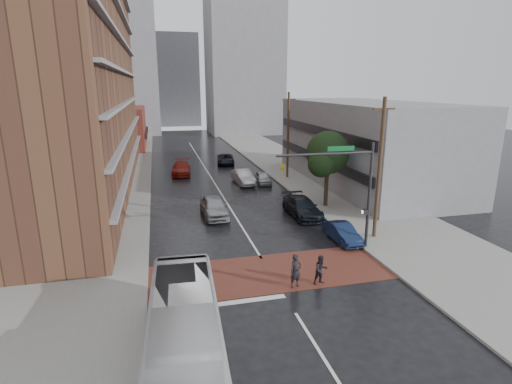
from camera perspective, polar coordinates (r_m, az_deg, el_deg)
name	(u,v)px	position (r m, az deg, el deg)	size (l,w,h in m)	color
ground	(273,276)	(23.64, 2.38, -11.95)	(160.00, 160.00, 0.00)	black
crosswalk	(270,272)	(24.07, 2.04, -11.41)	(14.00, 5.00, 0.02)	maroon
sidewalk_west	(109,185)	(46.77, -20.29, 0.90)	(9.00, 90.00, 0.15)	gray
sidewalk_east	(305,175)	(49.63, 7.07, 2.50)	(9.00, 90.00, 0.15)	gray
apartment_block	(67,50)	(45.05, -25.41, 17.81)	(10.00, 44.00, 28.00)	brown
storefront_west	(121,128)	(74.80, -18.68, 8.67)	(8.00, 16.00, 7.00)	brown
building_east	(365,143)	(46.49, 15.27, 6.78)	(11.00, 26.00, 9.00)	gray
distant_tower_west	(115,61)	(98.68, -19.46, 17.24)	(18.00, 16.00, 32.00)	gray
distant_tower_east	(244,52)	(94.64, -1.78, 19.39)	(16.00, 14.00, 36.00)	gray
distant_tower_center	(176,81)	(115.37, -11.35, 15.34)	(12.00, 10.00, 24.00)	gray
street_tree	(328,155)	(35.86, 10.21, 5.16)	(4.20, 4.10, 6.90)	#332319
signal_mast	(350,182)	(26.30, 13.27, 1.45)	(6.50, 0.30, 7.20)	#2D2D33
utility_pole_near	(379,169)	(28.91, 17.20, 3.21)	(1.60, 0.26, 10.00)	#473321
utility_pole_far	(288,135)	(46.95, 4.60, 8.12)	(1.60, 0.26, 10.00)	#473321
transit_bus	(185,347)	(15.66, -10.13, -21.02)	(2.61, 11.17, 3.11)	#BDBDBF
pedestrian_a	(296,271)	(22.18, 5.70, -11.17)	(0.70, 0.46, 1.91)	black
pedestrian_b	(321,270)	(22.74, 9.27, -10.94)	(0.82, 0.64, 1.68)	black
car_travel_a	(214,207)	(33.67, -6.03, -2.12)	(2.01, 4.99, 1.70)	#979B9E
car_travel_b	(243,177)	(44.67, -1.83, 2.15)	(1.68, 4.82, 1.59)	#ADAEB5
car_travel_c	(181,168)	(50.35, -10.64, 3.36)	(2.22, 5.46, 1.58)	maroon
suv_travel	(226,159)	(56.27, -4.36, 4.69)	(2.31, 5.00, 1.39)	black
car_parked_near	(342,233)	(28.95, 12.22, -5.71)	(1.37, 3.92, 1.29)	#121F3F
car_parked_mid	(302,207)	(33.81, 6.63, -2.18)	(2.20, 5.42, 1.57)	black
car_parked_far	(263,178)	(44.91, 0.99, 2.04)	(1.54, 3.83, 1.31)	#A5AAAD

